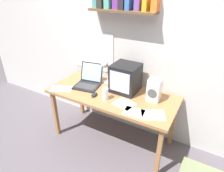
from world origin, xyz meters
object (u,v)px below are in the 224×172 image
at_px(space_heater, 154,90).
at_px(loose_paper_near_laptop, 134,112).
at_px(open_notebook, 153,115).
at_px(computer_mouse, 94,95).
at_px(laptop, 89,80).
at_px(corner_desk, 112,98).
at_px(printed_handout, 61,89).
at_px(crt_monitor, 126,78).
at_px(juice_glass, 105,94).
at_px(desk_lamp, 106,69).
at_px(loose_paper_near_monitor, 124,104).

relative_size(space_heater, loose_paper_near_laptop, 1.17).
bearing_deg(open_notebook, computer_mouse, 178.41).
bearing_deg(loose_paper_near_laptop, laptop, 159.83).
bearing_deg(space_heater, corner_desk, -167.77).
distance_m(corner_desk, printed_handout, 0.66).
bearing_deg(laptop, computer_mouse, -52.30).
relative_size(crt_monitor, space_heater, 1.30).
distance_m(juice_glass, computer_mouse, 0.16).
height_order(desk_lamp, loose_paper_near_laptop, desk_lamp).
xyz_separation_m(desk_lamp, computer_mouse, (0.05, -0.35, -0.20)).
xyz_separation_m(loose_paper_near_laptop, open_notebook, (0.19, 0.05, 0.00)).
height_order(laptop, space_heater, space_heater).
bearing_deg(corner_desk, desk_lamp, 136.92).
distance_m(juice_glass, printed_handout, 0.62).
bearing_deg(juice_glass, open_notebook, -2.16).
bearing_deg(computer_mouse, corner_desk, 45.80).
relative_size(computer_mouse, printed_handout, 0.35).
bearing_deg(laptop, juice_glass, -38.01).
height_order(juice_glass, open_notebook, juice_glass).
bearing_deg(open_notebook, crt_monitor, 146.07).
xyz_separation_m(corner_desk, loose_paper_near_monitor, (0.24, -0.14, 0.07)).
relative_size(crt_monitor, desk_lamp, 1.06).
bearing_deg(crt_monitor, space_heater, -5.87).
bearing_deg(open_notebook, corner_desk, 163.03).
distance_m(printed_handout, loose_paper_near_laptop, 1.01).
bearing_deg(open_notebook, loose_paper_near_monitor, 173.31).
distance_m(crt_monitor, loose_paper_near_monitor, 0.35).
xyz_separation_m(laptop, printed_handout, (-0.24, -0.27, -0.06)).
bearing_deg(crt_monitor, desk_lamp, 172.58).
relative_size(desk_lamp, juice_glass, 2.29).
height_order(corner_desk, computer_mouse, computer_mouse).
bearing_deg(space_heater, computer_mouse, -157.33).
xyz_separation_m(corner_desk, computer_mouse, (-0.15, -0.16, 0.08)).
height_order(laptop, printed_handout, laptop).
bearing_deg(computer_mouse, loose_paper_near_monitor, 3.00).
height_order(juice_glass, printed_handout, juice_glass).
relative_size(desk_lamp, computer_mouse, 3.01).
distance_m(corner_desk, loose_paper_near_monitor, 0.28).
bearing_deg(computer_mouse, loose_paper_near_laptop, -7.64).
height_order(crt_monitor, loose_paper_near_laptop, crt_monitor).
relative_size(crt_monitor, loose_paper_near_monitor, 1.35).
distance_m(laptop, open_notebook, 0.99).
xyz_separation_m(desk_lamp, open_notebook, (0.78, -0.37, -0.21)).
distance_m(desk_lamp, space_heater, 0.70).
distance_m(crt_monitor, printed_handout, 0.83).
bearing_deg(juice_glass, desk_lamp, 120.29).
xyz_separation_m(corner_desk, printed_handout, (-0.62, -0.22, 0.07)).
height_order(juice_glass, computer_mouse, juice_glass).
bearing_deg(printed_handout, space_heater, 16.12).
xyz_separation_m(crt_monitor, laptop, (-0.48, -0.09, -0.11)).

